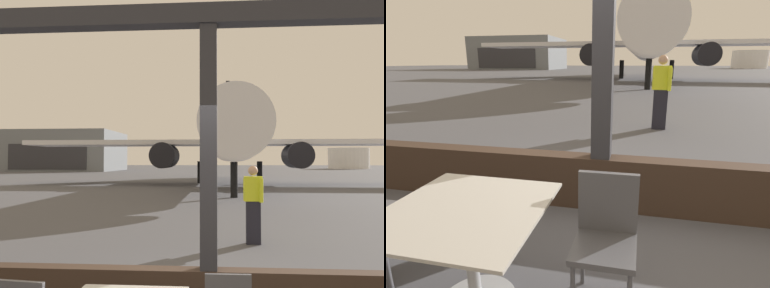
{
  "view_description": "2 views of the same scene",
  "coord_description": "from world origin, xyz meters",
  "views": [
    {
      "loc": [
        0.17,
        -4.64,
        1.86
      ],
      "look_at": [
        -1.54,
        17.14,
        2.77
      ],
      "focal_mm": 36.78,
      "sensor_mm": 36.0,
      "label": 1
    },
    {
      "loc": [
        0.38,
        -2.98,
        1.57
      ],
      "look_at": [
        -0.12,
        -0.62,
        0.89
      ],
      "focal_mm": 27.19,
      "sensor_mm": 36.0,
      "label": 2
    }
  ],
  "objects": [
    {
      "name": "ground_crew_worker",
      "position": [
        0.84,
        4.25,
        0.9
      ],
      "size": [
        0.42,
        0.44,
        1.74
      ],
      "color": "black",
      "rests_on": "ground"
    },
    {
      "name": "cafe_chair_window_right",
      "position": [
        0.21,
        -1.3,
        0.52
      ],
      "size": [
        0.4,
        0.4,
        0.88
      ],
      "color": "#4C4C51",
      "rests_on": "ground"
    },
    {
      "name": "distant_hangar",
      "position": [
        -28.61,
        65.71,
        3.54
      ],
      "size": [
        19.03,
        15.86,
        7.09
      ],
      "color": "slate",
      "rests_on": "ground"
    },
    {
      "name": "fuel_storage_tank",
      "position": [
        28.31,
        85.96,
        2.31
      ],
      "size": [
        8.78,
        8.78,
        4.63
      ],
      "primitive_type": "cylinder",
      "color": "white",
      "rests_on": "ground"
    },
    {
      "name": "ground_plane",
      "position": [
        0.0,
        40.0,
        0.0
      ],
      "size": [
        220.0,
        220.0,
        0.0
      ],
      "primitive_type": "plane",
      "color": "#4C4C51"
    },
    {
      "name": "airplane",
      "position": [
        0.73,
        26.03,
        3.5
      ],
      "size": [
        31.73,
        29.36,
        10.27
      ],
      "color": "silver",
      "rests_on": "ground"
    },
    {
      "name": "dining_table",
      "position": [
        -0.61,
        -1.57,
        0.48
      ],
      "size": [
        0.95,
        0.95,
        0.73
      ],
      "color": "#ADA89E",
      "rests_on": "ground"
    },
    {
      "name": "window_frame",
      "position": [
        0.0,
        0.0,
        1.35
      ],
      "size": [
        8.39,
        0.24,
        3.72
      ],
      "color": "#38281E",
      "rests_on": "ground"
    }
  ]
}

